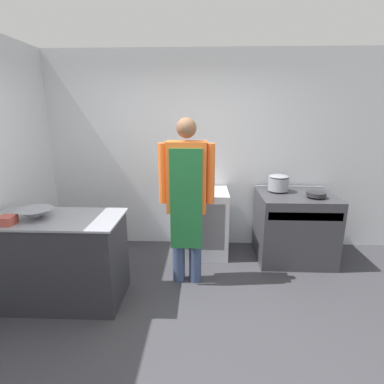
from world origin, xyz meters
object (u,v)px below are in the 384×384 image
at_px(fridge_unit, 202,222).
at_px(person_cook, 187,194).
at_px(mixing_bowl, 35,214).
at_px(saute_pan, 316,194).
at_px(stove, 294,227).
at_px(plastic_tub, 7,220).
at_px(stock_pot, 278,182).

xyz_separation_m(fridge_unit, person_cook, (-0.16, -0.74, 0.61)).
distance_m(mixing_bowl, saute_pan, 3.13).
distance_m(stove, person_cook, 1.63).
relative_size(stove, fridge_unit, 1.06).
xyz_separation_m(fridge_unit, plastic_tub, (-1.77, -1.34, 0.50)).
height_order(stove, fridge_unit, stove).
bearing_deg(mixing_bowl, stock_pot, 24.98).
height_order(plastic_tub, saute_pan, plastic_tub).
height_order(stove, saute_pan, saute_pan).
bearing_deg(saute_pan, stock_pot, 145.72).
relative_size(fridge_unit, plastic_tub, 6.24).
relative_size(plastic_tub, stock_pot, 0.54).
height_order(stove, mixing_bowl, mixing_bowl).
height_order(fridge_unit, plastic_tub, plastic_tub).
bearing_deg(fridge_unit, stock_pot, 1.40).
relative_size(stock_pot, saute_pan, 1.12).
relative_size(fridge_unit, person_cook, 0.48).
height_order(fridge_unit, saute_pan, saute_pan).
bearing_deg(stock_pot, mixing_bowl, -155.02).
distance_m(fridge_unit, stock_pot, 1.15).
height_order(fridge_unit, person_cook, person_cook).
relative_size(person_cook, stock_pot, 7.08).
bearing_deg(saute_pan, stove, 144.33).
bearing_deg(stove, plastic_tub, -157.68).
distance_m(person_cook, mixing_bowl, 1.50).
xyz_separation_m(mixing_bowl, saute_pan, (2.99, 0.93, -0.03)).
distance_m(mixing_bowl, stock_pot, 2.86).
xyz_separation_m(stove, saute_pan, (0.19, -0.13, 0.48)).
height_order(fridge_unit, mixing_bowl, mixing_bowl).
bearing_deg(mixing_bowl, saute_pan, 17.36).
xyz_separation_m(mixing_bowl, stock_pot, (2.59, 1.21, 0.05)).
relative_size(mixing_bowl, stock_pot, 1.27).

